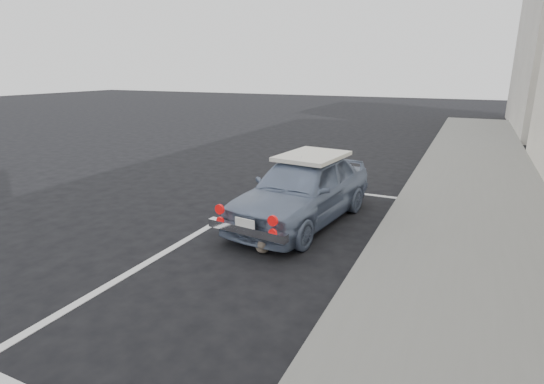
{
  "coord_description": "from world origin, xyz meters",
  "views": [
    {
      "loc": [
        2.97,
        -2.28,
        2.6
      ],
      "look_at": [
        0.27,
        3.48,
        0.75
      ],
      "focal_mm": 28.0,
      "sensor_mm": 36.0,
      "label": 1
    }
  ],
  "objects": [
    {
      "name": "pline_front",
      "position": [
        0.5,
        6.5,
        0.0
      ],
      "size": [
        3.0,
        0.12,
        0.01
      ],
      "primitive_type": "cube",
      "color": "silver",
      "rests_on": "ground"
    },
    {
      "name": "pline_side",
      "position": [
        -0.9,
        3.0,
        0.0
      ],
      "size": [
        0.12,
        7.0,
        0.01
      ],
      "primitive_type": "cube",
      "color": "silver",
      "rests_on": "ground"
    },
    {
      "name": "ground",
      "position": [
        0.0,
        0.0,
        0.0
      ],
      "size": [
        80.0,
        80.0,
        0.0
      ],
      "primitive_type": "plane",
      "color": "black",
      "rests_on": "ground"
    },
    {
      "name": "retro_coupe",
      "position": [
        0.43,
        4.38,
        0.6
      ],
      "size": [
        1.8,
        3.61,
        1.18
      ],
      "rotation": [
        0.0,
        0.0,
        -0.12
      ],
      "color": "slate",
      "rests_on": "ground"
    },
    {
      "name": "cat",
      "position": [
        0.4,
        2.87,
        0.12
      ],
      "size": [
        0.33,
        0.47,
        0.26
      ],
      "rotation": [
        0.0,
        0.0,
        0.38
      ],
      "color": "#736958",
      "rests_on": "ground"
    },
    {
      "name": "sidewalk",
      "position": [
        3.2,
        2.0,
        0.07
      ],
      "size": [
        2.8,
        40.0,
        0.15
      ],
      "primitive_type": "cube",
      "color": "slate",
      "rests_on": "ground"
    }
  ]
}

